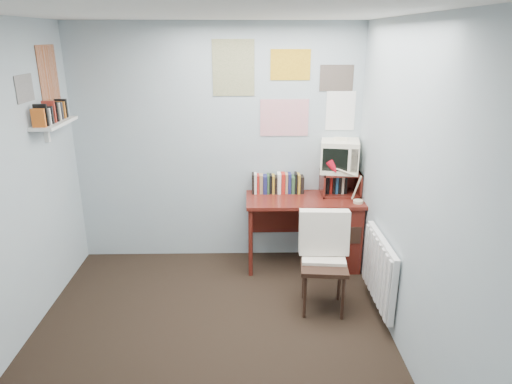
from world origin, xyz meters
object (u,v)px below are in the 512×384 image
desk (328,229)px  tv_riser (340,183)px  radiator (380,270)px  desk_chair (324,266)px  desk_lamp (359,186)px  crt_tv (340,154)px  wall_shelf (54,123)px

desk → tv_riser: 0.51m
radiator → desk_chair: bearing=172.0°
desk_chair → radiator: size_ratio=1.08×
desk_lamp → crt_tv: (-0.16, 0.28, 0.25)m
desk_lamp → tv_riser: bearing=114.4°
desk → desk_lamp: (0.26, -0.15, 0.54)m
tv_riser → crt_tv: crt_tv is taller
desk → radiator: 0.97m
desk_chair → radiator: desk_chair is taller
desk → radiator: size_ratio=1.50×
desk → crt_tv: crt_tv is taller
desk → desk_chair: 0.88m
wall_shelf → desk: bearing=8.4°
desk_chair → crt_tv: 1.28m
tv_riser → desk_lamp: bearing=-62.3°
desk_lamp → radiator: (0.03, -0.78, -0.52)m
radiator → desk_lamp: bearing=92.4°
crt_tv → radiator: (0.19, -1.06, -0.77)m
crt_tv → radiator: size_ratio=0.48×
desk → crt_tv: 0.80m
desk_chair → radiator: bearing=-2.6°
desk_lamp → wall_shelf: (-2.83, -0.23, 0.68)m
desk_lamp → radiator: desk_lamp is taller
desk_lamp → tv_riser: (-0.14, 0.26, -0.06)m
crt_tv → wall_shelf: wall_shelf is taller
crt_tv → wall_shelf: 2.75m
desk_lamp → wall_shelf: size_ratio=0.59×
crt_tv → radiator: crt_tv is taller
radiator → crt_tv: bearing=100.2°
desk → wall_shelf: 2.87m
desk_lamp → radiator: 0.94m
tv_riser → wall_shelf: wall_shelf is taller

